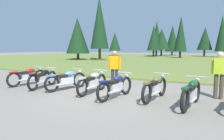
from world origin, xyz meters
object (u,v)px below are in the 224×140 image
object	(u,v)px
motorcycle_red	(28,76)
motorcycle_silver	(93,82)
motorcycle_british_green	(192,93)
motorcycle_olive	(155,87)
rider_near_row_end	(219,72)
motorcycle_navy	(116,86)
motorcycle_sky_blue	(67,80)
rider_checking_bike	(115,67)
motorcycle_black	(43,78)

from	to	relation	value
motorcycle_red	motorcycle_silver	distance (m)	3.75
motorcycle_british_green	motorcycle_silver	bearing A→B (deg)	176.40
motorcycle_olive	rider_near_row_end	distance (m)	2.33
motorcycle_silver	motorcycle_navy	world-z (taller)	same
motorcycle_silver	motorcycle_sky_blue	bearing A→B (deg)	178.78
motorcycle_red	rider_checking_bike	distance (m)	4.34
rider_near_row_end	motorcycle_british_green	bearing A→B (deg)	-116.26
motorcycle_black	motorcycle_sky_blue	bearing A→B (deg)	4.96
motorcycle_red	motorcycle_olive	size ratio (longest dim) A/B	1.00
motorcycle_olive	motorcycle_british_green	world-z (taller)	same
motorcycle_red	motorcycle_olive	bearing A→B (deg)	0.50
motorcycle_sky_blue	motorcycle_british_green	xyz separation A→B (m)	(5.05, -0.26, 0.00)
motorcycle_sky_blue	motorcycle_navy	size ratio (longest dim) A/B	0.98
motorcycle_black	motorcycle_red	bearing A→B (deg)	173.48
motorcycle_sky_blue	motorcycle_olive	xyz separation A→B (m)	(3.84, 0.08, 0.00)
rider_checking_bike	motorcycle_navy	bearing A→B (deg)	-62.06
motorcycle_red	motorcycle_navy	bearing A→B (deg)	-4.14
motorcycle_red	motorcycle_silver	bearing A→B (deg)	-0.81
rider_checking_bike	motorcycle_british_green	bearing A→B (deg)	-22.41
motorcycle_silver	rider_near_row_end	bearing A→B (deg)	15.96
motorcycle_silver	motorcycle_british_green	distance (m)	3.71
motorcycle_black	motorcycle_navy	xyz separation A→B (m)	(3.76, -0.22, 0.00)
motorcycle_olive	rider_near_row_end	size ratio (longest dim) A/B	1.26
motorcycle_silver	rider_near_row_end	distance (m)	4.65
motorcycle_black	motorcycle_olive	distance (m)	5.09
motorcycle_sky_blue	motorcycle_navy	distance (m)	2.54
motorcycle_red	motorcycle_silver	size ratio (longest dim) A/B	1.00
motorcycle_red	motorcycle_british_green	xyz separation A→B (m)	(7.46, -0.29, 0.00)
motorcycle_red	motorcycle_british_green	world-z (taller)	same
motorcycle_navy	motorcycle_olive	xyz separation A→B (m)	(1.32, 0.41, 0.00)
motorcycle_british_green	rider_checking_bike	xyz separation A→B (m)	(-3.29, 1.35, 0.51)
motorcycle_red	rider_near_row_end	distance (m)	8.30
motorcycle_red	motorcycle_olive	world-z (taller)	same
motorcycle_navy	motorcycle_olive	bearing A→B (deg)	17.31
motorcycle_sky_blue	motorcycle_british_green	world-z (taller)	same
motorcycle_red	motorcycle_navy	xyz separation A→B (m)	(4.93, -0.36, 0.00)
motorcycle_silver	motorcycle_olive	bearing A→B (deg)	2.48
motorcycle_black	motorcycle_british_green	distance (m)	6.30
motorcycle_sky_blue	motorcycle_british_green	distance (m)	5.05
motorcycle_british_green	motorcycle_navy	bearing A→B (deg)	-178.39
motorcycle_british_green	rider_near_row_end	distance (m)	1.75
motorcycle_red	motorcycle_silver	world-z (taller)	same
motorcycle_silver	motorcycle_navy	xyz separation A→B (m)	(1.17, -0.30, 0.00)
motorcycle_british_green	motorcycle_sky_blue	bearing A→B (deg)	177.04
motorcycle_red	motorcycle_navy	size ratio (longest dim) A/B	1.00
motorcycle_olive	motorcycle_red	bearing A→B (deg)	-179.50
motorcycle_black	motorcycle_navy	world-z (taller)	same
motorcycle_silver	rider_checking_bike	distance (m)	1.30
rider_near_row_end	motorcycle_navy	bearing A→B (deg)	-154.29
motorcycle_navy	motorcycle_silver	bearing A→B (deg)	165.48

